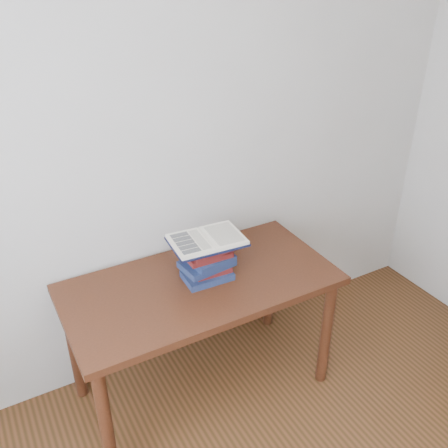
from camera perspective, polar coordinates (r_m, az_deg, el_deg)
desk at (r=2.51m, az=-2.64°, el=-8.38°), size 1.33×0.66×0.71m
book_stack at (r=2.43m, az=-1.84°, el=-4.21°), size 0.26×0.20×0.19m
open_book at (r=2.39m, az=-1.95°, el=-1.85°), size 0.36×0.27×0.03m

